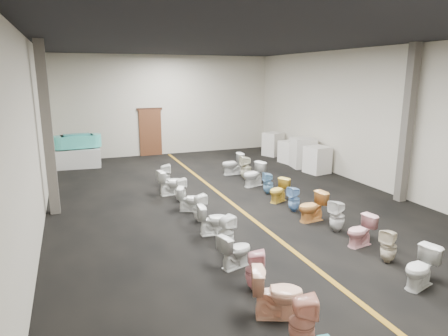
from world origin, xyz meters
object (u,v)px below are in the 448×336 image
Objects in this scene: bathtub at (77,141)px; toilet_right_10 at (246,168)px; toilet_left_1 at (302,323)px; toilet_left_9 at (181,190)px; toilet_left_4 at (235,250)px; toilet_right_3 at (361,231)px; appliance_crate_b at (303,153)px; toilet_left_2 at (277,293)px; appliance_crate_d at (273,144)px; toilet_left_7 at (200,208)px; toilet_left_10 at (170,182)px; toilet_right_8 at (268,183)px; toilet_left_11 at (165,176)px; toilet_left_3 at (255,270)px; appliance_crate_a at (317,160)px; toilet_right_1 at (421,268)px; toilet_right_2 at (389,246)px; toilet_left_8 at (190,199)px; toilet_right_4 at (337,216)px; toilet_right_6 at (294,199)px; appliance_crate_c at (291,152)px; toilet_left_5 at (226,233)px; toilet_right_5 at (312,207)px; toilet_right_7 at (279,191)px; toilet_right_9 at (254,174)px; toilet_left_6 at (213,219)px; display_table at (79,158)px.

toilet_right_10 is (5.46, -4.18, -0.64)m from bathtub.
toilet_left_9 is (0.16, 6.87, -0.04)m from toilet_left_1.
toilet_left_4 reaches higher than toilet_right_3.
toilet_left_2 is (-5.85, -8.65, -0.19)m from appliance_crate_b.
toilet_left_7 is (-5.71, -6.83, -0.17)m from appliance_crate_d.
toilet_left_10 is at bearing -16.10° from toilet_left_4.
toilet_left_4 is at bearing 20.93° from toilet_left_2.
bathtub reaches higher than appliance_crate_b.
toilet_left_7 is at bearing -51.53° from toilet_right_8.
toilet_left_2 is 1.04× the size of toilet_left_11.
toilet_left_4 is (0.08, 2.51, -0.05)m from toilet_left_1.
toilet_right_8 is at bearing -7.77° from toilet_left_3.
appliance_crate_d is 1.35× the size of toilet_left_10.
bathtub is 12.15m from toilet_left_2.
toilet_left_2 is 1.17× the size of toilet_right_8.
appliance_crate_a is 8.36m from toilet_right_1.
appliance_crate_a is 10.28m from toilet_left_1.
toilet_left_10 is (-0.14, 2.54, 0.04)m from toilet_left_7.
appliance_crate_b is 1.72× the size of toilet_right_2.
appliance_crate_a reaches higher than toilet_left_8.
toilet_left_9 is at bearing -153.02° from toilet_right_4.
toilet_right_8 is (2.71, 1.48, -0.01)m from toilet_left_7.
appliance_crate_b is 10.44m from toilet_left_2.
toilet_right_6 is (2.81, 4.91, -0.05)m from toilet_left_1.
appliance_crate_c is 1.22× the size of toilet_left_5.
toilet_right_8 is (-3.00, -3.75, -0.11)m from appliance_crate_c.
toilet_left_4 is at bearing 177.50° from toilet_left_9.
toilet_left_10 is at bearing -69.01° from toilet_right_10.
toilet_left_2 is 4.35m from toilet_left_7.
appliance_crate_c is 6.95m from toilet_right_5.
toilet_right_7 is (0.02, 0.90, -0.01)m from toilet_right_6.
toilet_left_11 is 0.96× the size of toilet_right_9.
toilet_left_8 is at bearing -156.79° from appliance_crate_a.
toilet_right_9 is (2.79, 5.09, 0.06)m from toilet_left_4.
toilet_left_8 is 0.91m from toilet_left_9.
toilet_left_5 reaches higher than toilet_left_6.
toilet_right_9 is (2.79, -0.92, 0.01)m from toilet_left_11.
toilet_right_1 reaches higher than toilet_right_7.
toilet_left_2 is 6.89m from toilet_left_10.
appliance_crate_b is 8.36m from toilet_left_5.
toilet_right_10 reaches higher than toilet_right_3.
toilet_left_1 is at bearing -54.05° from toilet_right_4.
toilet_left_7 is at bearing -116.33° from toilet_right_5.
toilet_right_5 is (5.34, -8.54, 0.00)m from display_table.
toilet_right_10 reaches higher than toilet_left_4.
toilet_left_6 is at bearing -19.95° from toilet_left_5.
display_table reaches higher than toilet_right_8.
toilet_right_4 is (0.21, 2.65, 0.02)m from toilet_right_1.
toilet_left_4 is (0.02, 0.89, -0.02)m from toilet_left_3.
toilet_right_2 is 1.00× the size of toilet_right_8.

